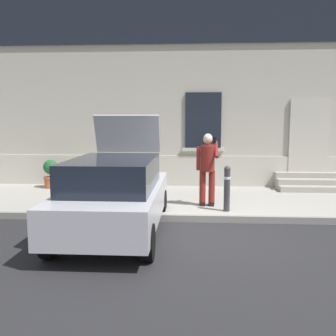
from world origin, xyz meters
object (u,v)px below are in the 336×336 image
Objects in this scene: hatchback_car_silver at (115,194)px; planter_cream at (130,173)px; person_on_phone at (207,165)px; bollard_near_person at (227,187)px; planter_terracotta at (51,173)px.

hatchback_car_silver is 4.73× the size of planter_cream.
person_on_phone is at bearing 44.33° from hatchback_car_silver.
person_on_phone reaches higher than bollard_near_person.
person_on_phone is 3.29m from planter_cream.
hatchback_car_silver reaches higher than bollard_near_person.
bollard_near_person is (2.29, 1.34, -0.09)m from hatchback_car_silver.
bollard_near_person is 1.22× the size of planter_terracotta.
planter_terracotta is at bearing 152.91° from bollard_near_person.
planter_terracotta is at bearing 125.36° from hatchback_car_silver.
planter_cream is (-2.70, 2.80, -0.11)m from bollard_near_person.
bollard_near_person reaches higher than planter_terracotta.
hatchback_car_silver is at bearing -149.57° from bollard_near_person.
hatchback_car_silver is at bearing -84.31° from planter_cream.
person_on_phone is at bearing -24.59° from planter_terracotta.
planter_terracotta and planter_cream have the same top height.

